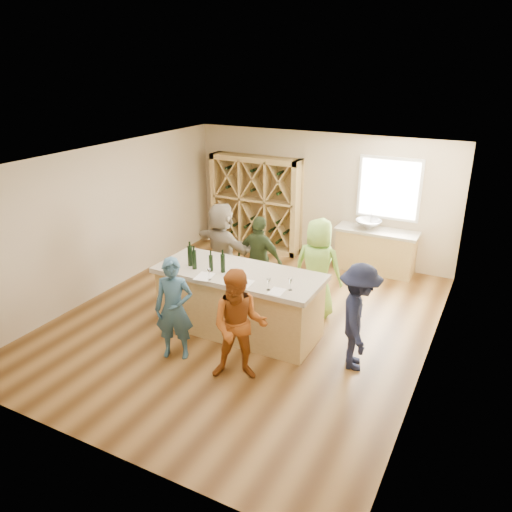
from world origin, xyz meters
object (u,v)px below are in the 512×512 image
at_px(sink, 368,224).
at_px(wine_bottle_a, 190,256).
at_px(wine_bottle_b, 194,260).
at_px(person_far_left, 222,247).
at_px(wine_bottle_e, 223,263).
at_px(person_near_left, 174,309).
at_px(person_near_right, 239,326).
at_px(person_far_right, 318,268).
at_px(wine_bottle_d, 211,263).
at_px(person_far_mid, 260,260).
at_px(wine_rack, 256,203).
at_px(tasting_counter_base, 239,304).
at_px(person_server, 358,317).

relative_size(sink, wine_bottle_a, 1.61).
distance_m(wine_bottle_b, person_far_left, 1.59).
height_order(wine_bottle_e, person_far_left, person_far_left).
relative_size(person_near_left, person_near_right, 0.97).
distance_m(person_near_right, person_far_right, 2.30).
xyz_separation_m(wine_bottle_d, person_far_mid, (0.18, 1.35, -0.39)).
relative_size(wine_rack, person_far_mid, 1.34).
relative_size(tasting_counter_base, person_server, 1.61).
bearing_deg(person_far_mid, person_far_right, -172.59).
xyz_separation_m(wine_bottle_d, person_server, (2.41, 0.08, -0.40)).
bearing_deg(person_near_left, person_server, -0.20).
height_order(person_far_mid, person_far_left, person_far_left).
distance_m(person_near_left, person_near_right, 1.12).
bearing_deg(person_far_left, person_near_left, 121.27).
relative_size(wine_bottle_a, person_far_left, 0.19).
bearing_deg(person_server, wine_rack, 25.41).
xyz_separation_m(wine_bottle_a, wine_bottle_b, (0.13, -0.08, -0.01)).
height_order(sink, wine_bottle_b, wine_bottle_b).
bearing_deg(person_far_mid, sink, -111.30).
bearing_deg(wine_bottle_b, person_server, 2.69).
height_order(wine_bottle_b, person_far_left, person_far_left).
bearing_deg(wine_bottle_d, person_server, 1.93).
bearing_deg(person_server, sink, -4.77).
distance_m(tasting_counter_base, person_far_right, 1.52).
xyz_separation_m(wine_bottle_b, person_far_left, (-0.39, 1.50, -0.36)).
bearing_deg(person_far_right, person_server, 130.04).
height_order(wine_bottle_a, person_far_mid, person_far_mid).
bearing_deg(sink, wine_bottle_e, -109.72).
bearing_deg(wine_bottle_b, sink, 64.55).
xyz_separation_m(sink, person_far_mid, (-1.34, -2.39, -0.19)).
xyz_separation_m(person_near_left, person_far_left, (-0.59, 2.36, 0.08)).
height_order(sink, wine_bottle_e, wine_bottle_e).
xyz_separation_m(tasting_counter_base, wine_bottle_d, (-0.40, -0.19, 0.71)).
relative_size(person_server, person_far_right, 0.92).
bearing_deg(wine_rack, wine_bottle_d, -72.81).
bearing_deg(wine_bottle_e, wine_bottle_a, -178.94).
height_order(person_server, person_far_mid, person_far_mid).
height_order(wine_bottle_d, person_server, person_server).
distance_m(person_far_mid, person_far_right, 1.13).
height_order(person_near_left, person_far_right, person_far_right).
bearing_deg(person_near_right, wine_bottle_b, 122.93).
height_order(wine_bottle_d, person_near_right, person_near_right).
relative_size(person_near_right, person_server, 1.02).
bearing_deg(wine_bottle_e, person_near_left, -106.57).
xyz_separation_m(person_near_left, person_near_right, (1.12, -0.03, 0.02)).
distance_m(person_far_right, person_far_left, 1.99).
relative_size(wine_bottle_b, wine_bottle_d, 1.17).
distance_m(tasting_counter_base, person_server, 2.04).
height_order(wine_rack, person_near_right, wine_rack).
bearing_deg(person_near_left, person_near_right, -23.37).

